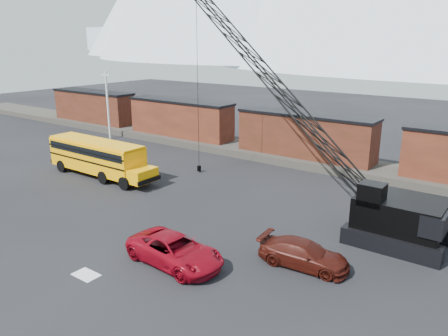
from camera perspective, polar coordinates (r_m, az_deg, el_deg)
The scene contains 11 objects.
ground at distance 26.68m, azimuth -11.26°, elevation -9.71°, with size 160.00×160.00×0.00m, color black.
gravel_berm at distance 43.45m, azimuth 10.39°, elevation 1.15°, with size 120.00×5.00×0.70m, color #46423A.
boxcar_west_far at distance 63.36m, azimuth -16.68°, elevation 7.75°, with size 13.70×3.10×4.17m.
boxcar_west_near at distance 51.68m, azimuth -5.69°, elevation 6.52°, with size 13.70×3.10×4.17m.
boxcar_mid at distance 42.89m, azimuth 10.55°, elevation 4.26°, with size 13.70×3.10×4.17m.
utility_pole at distance 54.48m, azimuth -14.95°, elevation 8.04°, with size 1.40×0.24×8.00m.
snow_patch at distance 24.13m, azimuth -17.56°, elevation -13.15°, with size 1.40×0.90×0.02m, color silver.
school_bus at distance 39.52m, azimuth -16.01°, elevation 1.41°, with size 11.65×2.65×3.19m.
red_pickup at distance 23.86m, azimuth -6.41°, elevation -10.66°, with size 2.63×5.70×1.58m, color maroon.
maroon_suv at distance 23.92m, azimuth 10.37°, elevation -10.99°, with size 1.98×4.86×1.41m, color #3D110A.
crawler_crane at distance 31.63m, azimuth 6.52°, elevation 10.97°, with size 21.87×6.76×15.81m.
Camera 1 is at (17.97, -15.92, 11.63)m, focal length 35.00 mm.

